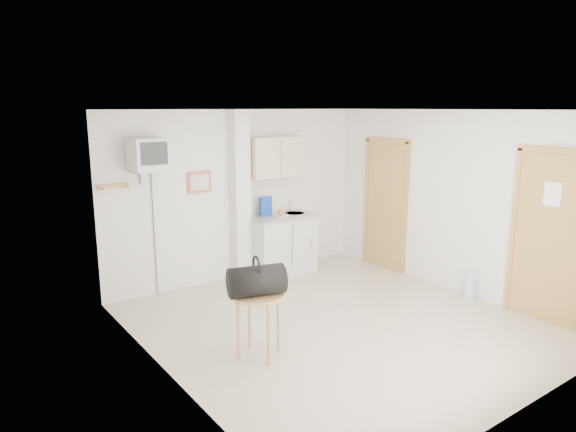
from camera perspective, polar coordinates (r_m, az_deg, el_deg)
ground at (r=6.27m, az=5.54°, el=-11.85°), size 4.50×4.50×0.00m
room_envelope at (r=6.05m, az=6.98°, el=2.47°), size 4.24×4.54×2.55m
kitchenette at (r=7.86m, az=-0.88°, el=-0.68°), size 1.03×0.58×2.10m
crt_television at (r=6.75m, az=-15.28°, el=6.54°), size 0.44×0.45×2.15m
round_table at (r=5.30m, az=-3.31°, el=-9.71°), size 0.54×0.54×0.68m
duffel_bag at (r=5.16m, az=-3.51°, el=-7.17°), size 0.62×0.45×0.42m
water_bottle at (r=7.36m, az=19.51°, el=-7.41°), size 0.13×0.13×0.38m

